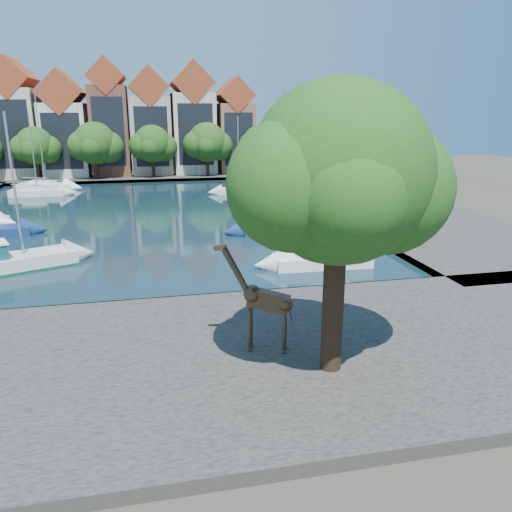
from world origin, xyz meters
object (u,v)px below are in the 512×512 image
at_px(giraffe_statue, 263,300).
at_px(motorsailer, 3,260).
at_px(sailboat_right_a, 322,258).
at_px(plane_tree, 342,180).

distance_m(giraffe_statue, motorsailer, 20.21).
bearing_deg(sailboat_right_a, plane_tree, -107.79).
distance_m(motorsailer, sailboat_right_a, 20.51).
height_order(giraffe_statue, motorsailer, motorsailer).
distance_m(giraffe_statue, sailboat_right_a, 13.59).
bearing_deg(plane_tree, motorsailer, 133.20).
bearing_deg(sailboat_right_a, giraffe_statue, -119.94).
distance_m(plane_tree, sailboat_right_a, 15.97).
height_order(motorsailer, sailboat_right_a, sailboat_right_a).
bearing_deg(plane_tree, giraffe_statue, 139.01).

